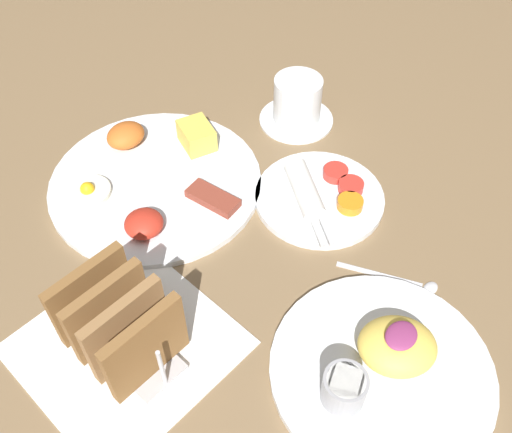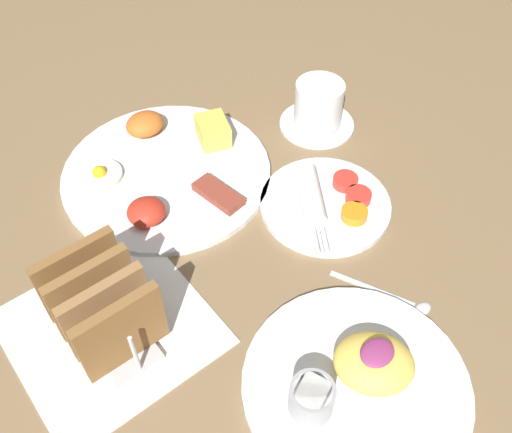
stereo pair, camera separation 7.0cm
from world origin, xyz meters
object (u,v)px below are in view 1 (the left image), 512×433
at_px(plate_breakfast, 155,178).
at_px(coffee_cup, 297,103).
at_px(toast_rack, 119,323).
at_px(plate_condiments, 319,195).
at_px(plate_foreground, 382,365).

bearing_deg(plate_breakfast, coffee_cup, -12.71).
height_order(toast_rack, coffee_cup, toast_rack).
bearing_deg(coffee_cup, plate_condiments, -129.02).
distance_m(plate_condiments, coffee_cup, 0.18).
height_order(plate_breakfast, toast_rack, toast_rack).
bearing_deg(toast_rack, plate_foreground, -52.86).
xyz_separation_m(plate_foreground, coffee_cup, (0.27, 0.36, 0.02)).
relative_size(plate_breakfast, plate_condiments, 1.68).
bearing_deg(plate_breakfast, toast_rack, -137.24).
relative_size(plate_condiments, toast_rack, 1.24).
bearing_deg(plate_condiments, coffee_cup, 50.98).
bearing_deg(toast_rack, coffee_cup, 15.56).
relative_size(toast_rack, coffee_cup, 1.23).
height_order(plate_breakfast, plate_condiments, plate_breakfast).
bearing_deg(plate_foreground, coffee_cup, 52.87).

